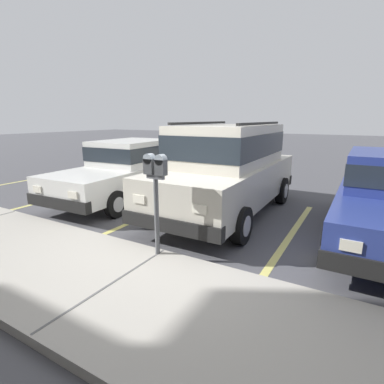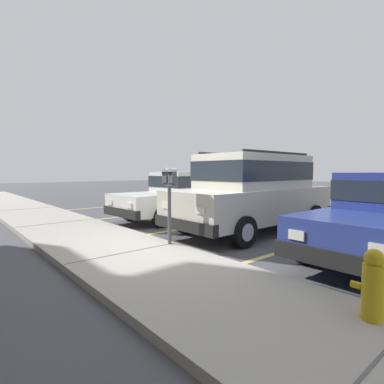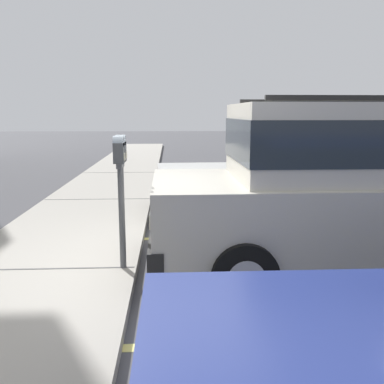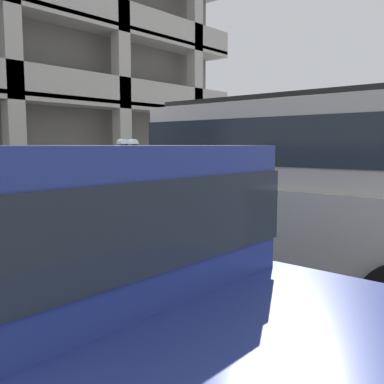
{
  "view_description": "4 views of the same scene",
  "coord_description": "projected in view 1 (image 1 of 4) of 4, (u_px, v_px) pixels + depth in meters",
  "views": [
    {
      "loc": [
        -2.53,
        3.71,
        2.11
      ],
      "look_at": [
        0.14,
        -0.91,
        0.8
      ],
      "focal_mm": 28.0,
      "sensor_mm": 36.0,
      "label": 1
    },
    {
      "loc": [
        -4.75,
        3.82,
        1.57
      ],
      "look_at": [
        0.23,
        -0.43,
        1.11
      ],
      "focal_mm": 28.0,
      "sensor_mm": 36.0,
      "label": 2
    },
    {
      "loc": [
        -4.7,
        -0.2,
        1.87
      ],
      "look_at": [
        -0.29,
        -0.43,
        1.05
      ],
      "focal_mm": 40.0,
      "sensor_mm": 36.0,
      "label": 3
    },
    {
      "loc": [
        -4.25,
        -4.66,
        1.54
      ],
      "look_at": [
        -0.16,
        -1.09,
        0.94
      ],
      "focal_mm": 40.0,
      "sensor_mm": 36.0,
      "label": 4
    }
  ],
  "objects": [
    {
      "name": "ground_plane",
      "position": [
        171.0,
        255.0,
        4.87
      ],
      "size": [
        80.0,
        80.0,
        0.1
      ],
      "color": "#4C4C51"
    },
    {
      "name": "sidewalk",
      "position": [
        113.0,
        287.0,
        3.75
      ],
      "size": [
        40.0,
        2.2,
        0.12
      ],
      "color": "#ADA89E",
      "rests_on": "ground_plane"
    },
    {
      "name": "parking_stall_lines",
      "position": [
        150.0,
        214.0,
        6.77
      ],
      "size": [
        12.3,
        4.8,
        0.01
      ],
      "color": "#DBD16B",
      "rests_on": "ground_plane"
    },
    {
      "name": "silver_suv",
      "position": [
        228.0,
        166.0,
        6.63
      ],
      "size": [
        2.05,
        4.8,
        2.03
      ],
      "rotation": [
        0.0,
        0.0,
        0.01
      ],
      "color": "beige",
      "rests_on": "ground_plane"
    },
    {
      "name": "dark_hatchback",
      "position": [
        128.0,
        168.0,
        8.02
      ],
      "size": [
        1.98,
        4.55,
        1.54
      ],
      "rotation": [
        0.0,
        0.0,
        0.05
      ],
      "color": "silver",
      "rests_on": "ground_plane"
    },
    {
      "name": "parking_meter_near",
      "position": [
        156.0,
        181.0,
        4.27
      ],
      "size": [
        0.35,
        0.12,
        1.51
      ],
      "color": "#595B60",
      "rests_on": "sidewalk"
    }
  ]
}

